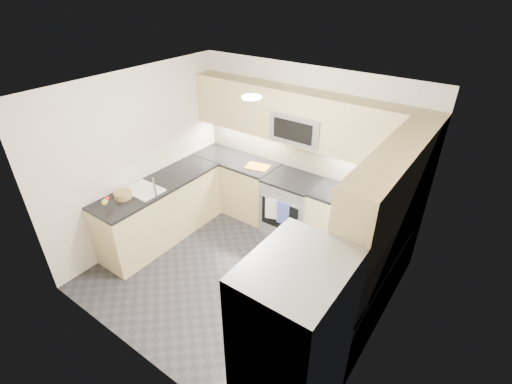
% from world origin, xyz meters
% --- Properties ---
extents(floor, '(3.60, 3.20, 0.00)m').
position_xyz_m(floor, '(0.00, 0.00, 0.00)').
color(floor, '#242328').
rests_on(floor, ground).
extents(ceiling, '(3.60, 3.20, 0.02)m').
position_xyz_m(ceiling, '(0.00, 0.00, 2.50)').
color(ceiling, beige).
rests_on(ceiling, wall_back).
extents(wall_back, '(3.60, 0.02, 2.50)m').
position_xyz_m(wall_back, '(0.00, 1.60, 1.25)').
color(wall_back, beige).
rests_on(wall_back, floor).
extents(wall_front, '(3.60, 0.02, 2.50)m').
position_xyz_m(wall_front, '(0.00, -1.60, 1.25)').
color(wall_front, beige).
rests_on(wall_front, floor).
extents(wall_left, '(0.02, 3.20, 2.50)m').
position_xyz_m(wall_left, '(-1.80, 0.00, 1.25)').
color(wall_left, beige).
rests_on(wall_left, floor).
extents(wall_right, '(0.02, 3.20, 2.50)m').
position_xyz_m(wall_right, '(1.80, 0.00, 1.25)').
color(wall_right, beige).
rests_on(wall_right, floor).
extents(base_cab_back_left, '(1.42, 0.60, 0.90)m').
position_xyz_m(base_cab_back_left, '(-1.09, 1.30, 0.45)').
color(base_cab_back_left, tan).
rests_on(base_cab_back_left, floor).
extents(base_cab_back_right, '(1.42, 0.60, 0.90)m').
position_xyz_m(base_cab_back_right, '(1.09, 1.30, 0.45)').
color(base_cab_back_right, tan).
rests_on(base_cab_back_right, floor).
extents(base_cab_right, '(0.60, 1.70, 0.90)m').
position_xyz_m(base_cab_right, '(1.50, 0.15, 0.45)').
color(base_cab_right, tan).
rests_on(base_cab_right, floor).
extents(base_cab_peninsula, '(0.60, 2.00, 0.90)m').
position_xyz_m(base_cab_peninsula, '(-1.50, 0.00, 0.45)').
color(base_cab_peninsula, tan).
rests_on(base_cab_peninsula, floor).
extents(countertop_back_left, '(1.42, 0.63, 0.04)m').
position_xyz_m(countertop_back_left, '(-1.09, 1.30, 0.92)').
color(countertop_back_left, black).
rests_on(countertop_back_left, base_cab_back_left).
extents(countertop_back_right, '(1.42, 0.63, 0.04)m').
position_xyz_m(countertop_back_right, '(1.09, 1.30, 0.92)').
color(countertop_back_right, black).
rests_on(countertop_back_right, base_cab_back_right).
extents(countertop_right, '(0.63, 1.70, 0.04)m').
position_xyz_m(countertop_right, '(1.50, 0.15, 0.92)').
color(countertop_right, black).
rests_on(countertop_right, base_cab_right).
extents(countertop_peninsula, '(0.63, 2.00, 0.04)m').
position_xyz_m(countertop_peninsula, '(-1.50, 0.00, 0.92)').
color(countertop_peninsula, black).
rests_on(countertop_peninsula, base_cab_peninsula).
extents(upper_cab_back, '(3.60, 0.35, 0.75)m').
position_xyz_m(upper_cab_back, '(0.00, 1.43, 1.83)').
color(upper_cab_back, tan).
rests_on(upper_cab_back, wall_back).
extents(upper_cab_right, '(0.35, 1.95, 0.75)m').
position_xyz_m(upper_cab_right, '(1.62, 0.28, 1.83)').
color(upper_cab_right, tan).
rests_on(upper_cab_right, wall_right).
extents(backsplash_back, '(3.60, 0.01, 0.51)m').
position_xyz_m(backsplash_back, '(0.00, 1.60, 1.20)').
color(backsplash_back, tan).
rests_on(backsplash_back, wall_back).
extents(backsplash_right, '(0.01, 2.30, 0.51)m').
position_xyz_m(backsplash_right, '(1.80, 0.45, 1.20)').
color(backsplash_right, tan).
rests_on(backsplash_right, wall_right).
extents(gas_range, '(0.76, 0.65, 0.91)m').
position_xyz_m(gas_range, '(0.00, 1.28, 0.46)').
color(gas_range, '#9FA3A7').
rests_on(gas_range, floor).
extents(range_cooktop, '(0.76, 0.65, 0.03)m').
position_xyz_m(range_cooktop, '(0.00, 1.28, 0.92)').
color(range_cooktop, black).
rests_on(range_cooktop, gas_range).
extents(oven_door_glass, '(0.62, 0.02, 0.45)m').
position_xyz_m(oven_door_glass, '(0.00, 0.95, 0.45)').
color(oven_door_glass, black).
rests_on(oven_door_glass, gas_range).
extents(oven_handle, '(0.60, 0.02, 0.02)m').
position_xyz_m(oven_handle, '(0.00, 0.93, 0.72)').
color(oven_handle, '#B2B5BA').
rests_on(oven_handle, gas_range).
extents(microwave, '(0.76, 0.40, 0.40)m').
position_xyz_m(microwave, '(0.00, 1.40, 1.70)').
color(microwave, '#93979A').
rests_on(microwave, upper_cab_back).
extents(microwave_door, '(0.60, 0.01, 0.28)m').
position_xyz_m(microwave_door, '(0.00, 1.20, 1.70)').
color(microwave_door, black).
rests_on(microwave_door, microwave).
extents(refrigerator, '(0.70, 0.90, 1.80)m').
position_xyz_m(refrigerator, '(1.45, -1.15, 0.90)').
color(refrigerator, '#A3A6AB').
rests_on(refrigerator, floor).
extents(fridge_handle_left, '(0.02, 0.02, 1.20)m').
position_xyz_m(fridge_handle_left, '(1.08, -1.33, 0.95)').
color(fridge_handle_left, '#B2B5BA').
rests_on(fridge_handle_left, refrigerator).
extents(fridge_handle_right, '(0.02, 0.02, 1.20)m').
position_xyz_m(fridge_handle_right, '(1.08, -0.97, 0.95)').
color(fridge_handle_right, '#B2B5BA').
rests_on(fridge_handle_right, refrigerator).
extents(sink_basin, '(0.52, 0.38, 0.16)m').
position_xyz_m(sink_basin, '(-1.50, -0.25, 0.88)').
color(sink_basin, white).
rests_on(sink_basin, base_cab_peninsula).
extents(faucet, '(0.03, 0.03, 0.28)m').
position_xyz_m(faucet, '(-1.24, -0.25, 1.08)').
color(faucet, silver).
rests_on(faucet, countertop_peninsula).
extents(utensil_bowl, '(0.34, 0.34, 0.17)m').
position_xyz_m(utensil_bowl, '(1.51, 1.20, 1.02)').
color(utensil_bowl, '#60BD51').
rests_on(utensil_bowl, countertop_back_right).
extents(cutting_board, '(0.40, 0.32, 0.01)m').
position_xyz_m(cutting_board, '(-0.62, 1.26, 0.95)').
color(cutting_board, orange).
rests_on(cutting_board, countertop_back_left).
extents(fruit_basket, '(0.30, 0.30, 0.08)m').
position_xyz_m(fruit_basket, '(-1.57, -0.53, 0.98)').
color(fruit_basket, '#A2824B').
rests_on(fruit_basket, countertop_peninsula).
extents(fruit_apple, '(0.07, 0.07, 0.07)m').
position_xyz_m(fruit_apple, '(-1.55, -0.77, 1.05)').
color(fruit_apple, red).
rests_on(fruit_apple, fruit_basket).
extents(fruit_pear, '(0.08, 0.08, 0.08)m').
position_xyz_m(fruit_pear, '(-1.50, -0.84, 1.05)').
color(fruit_pear, '#74B74E').
rests_on(fruit_pear, fruit_basket).
extents(dish_towel_check, '(0.18, 0.07, 0.34)m').
position_xyz_m(dish_towel_check, '(-0.12, 0.91, 0.55)').
color(dish_towel_check, silver).
rests_on(dish_towel_check, oven_handle).
extents(dish_towel_blue, '(0.19, 0.02, 0.36)m').
position_xyz_m(dish_towel_blue, '(0.08, 0.91, 0.55)').
color(dish_towel_blue, '#374599').
rests_on(dish_towel_blue, oven_handle).
extents(fruit_orange, '(0.06, 0.06, 0.06)m').
position_xyz_m(fruit_orange, '(-1.49, -0.85, 1.05)').
color(fruit_orange, orange).
rests_on(fruit_orange, fruit_basket).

